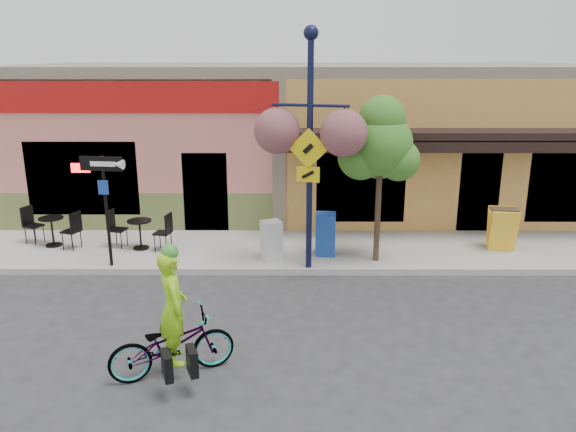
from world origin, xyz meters
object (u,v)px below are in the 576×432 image
object	(u,v)px
street_tree	(379,180)
newspaper_box_grey	(271,240)
one_way_sign	(107,212)
bicycle	(172,345)
newspaper_box_blue	(326,234)
cyclist_rider	(174,322)
lamp_post	(310,153)
building	(311,134)

from	to	relation	value
street_tree	newspaper_box_grey	bearing A→B (deg)	177.49
one_way_sign	newspaper_box_grey	xyz separation A→B (m)	(3.66, 0.45, -0.81)
bicycle	one_way_sign	world-z (taller)	one_way_sign
newspaper_box_blue	street_tree	size ratio (longest dim) A/B	0.27
bicycle	cyclist_rider	world-z (taller)	cyclist_rider
lamp_post	newspaper_box_blue	world-z (taller)	lamp_post
one_way_sign	newspaper_box_blue	xyz separation A→B (m)	(4.96, 0.73, -0.75)
building	cyclist_rider	xyz separation A→B (m)	(-2.49, -11.07, -1.35)
building	bicycle	bearing A→B (deg)	-102.90
bicycle	cyclist_rider	distance (m)	0.39
lamp_post	building	bearing A→B (deg)	101.89
lamp_post	newspaper_box_grey	distance (m)	2.39
cyclist_rider	lamp_post	size ratio (longest dim) A/B	0.34
cyclist_rider	newspaper_box_grey	distance (m)	4.96
bicycle	newspaper_box_grey	bearing A→B (deg)	-37.42
one_way_sign	newspaper_box_blue	bearing A→B (deg)	16.08
newspaper_box_blue	street_tree	world-z (taller)	street_tree
cyclist_rider	one_way_sign	bearing A→B (deg)	7.16
newspaper_box_grey	street_tree	distance (m)	2.87
building	street_tree	distance (m)	6.55
bicycle	newspaper_box_grey	size ratio (longest dim) A/B	2.11
one_way_sign	newspaper_box_blue	world-z (taller)	one_way_sign
newspaper_box_blue	one_way_sign	bearing A→B (deg)	-166.21
cyclist_rider	lamp_post	world-z (taller)	lamp_post
street_tree	cyclist_rider	bearing A→B (deg)	-129.17
building	newspaper_box_grey	bearing A→B (deg)	-100.33
cyclist_rider	street_tree	distance (m)	6.12
building	newspaper_box_grey	world-z (taller)	building
lamp_post	street_tree	bearing A→B (deg)	29.48
bicycle	one_way_sign	bearing A→B (deg)	6.64
lamp_post	street_tree	world-z (taller)	lamp_post
newspaper_box_grey	street_tree	size ratio (longest dim) A/B	0.24
newspaper_box_blue	newspaper_box_grey	bearing A→B (deg)	-162.37
newspaper_box_grey	one_way_sign	bearing A→B (deg)	162.93
lamp_post	one_way_sign	xyz separation A→B (m)	(-4.52, 0.09, -1.36)
street_tree	building	bearing A→B (deg)	101.51
bicycle	one_way_sign	distance (m)	4.96
street_tree	one_way_sign	bearing A→B (deg)	-176.78
cyclist_rider	one_way_sign	world-z (taller)	one_way_sign
building	bicycle	distance (m)	11.49
building	newspaper_box_grey	size ratio (longest dim) A/B	19.75
newspaper_box_grey	building	bearing A→B (deg)	55.56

